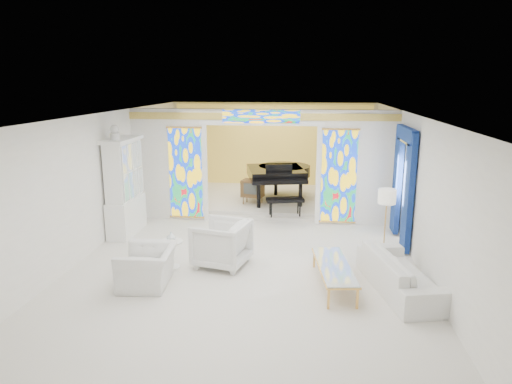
# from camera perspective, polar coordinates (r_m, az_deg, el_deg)

# --- Properties ---
(floor) EXTENTS (12.00, 12.00, 0.00)m
(floor) POSITION_cam_1_polar(r_m,az_deg,el_deg) (10.56, -0.47, -6.80)
(floor) COLOR silver
(floor) RESTS_ON ground
(ceiling) EXTENTS (7.00, 12.00, 0.02)m
(ceiling) POSITION_cam_1_polar(r_m,az_deg,el_deg) (9.92, -0.50, 9.66)
(ceiling) COLOR white
(ceiling) RESTS_ON wall_back
(wall_back) EXTENTS (7.00, 0.02, 3.00)m
(wall_back) POSITION_cam_1_polar(r_m,az_deg,el_deg) (16.02, 2.14, 5.76)
(wall_back) COLOR white
(wall_back) RESTS_ON floor
(wall_front) EXTENTS (7.00, 0.02, 3.00)m
(wall_front) POSITION_cam_1_polar(r_m,az_deg,el_deg) (4.56, -10.03, -15.16)
(wall_front) COLOR white
(wall_front) RESTS_ON floor
(wall_left) EXTENTS (0.02, 12.00, 3.00)m
(wall_left) POSITION_cam_1_polar(r_m,az_deg,el_deg) (11.11, -18.71, 1.55)
(wall_left) COLOR white
(wall_left) RESTS_ON floor
(wall_right) EXTENTS (0.02, 12.00, 3.00)m
(wall_right) POSITION_cam_1_polar(r_m,az_deg,el_deg) (10.32, 19.19, 0.63)
(wall_right) COLOR white
(wall_right) RESTS_ON floor
(partition_wall) EXTENTS (7.00, 0.22, 3.00)m
(partition_wall) POSITION_cam_1_polar(r_m,az_deg,el_deg) (12.05, 0.67, 3.91)
(partition_wall) COLOR white
(partition_wall) RESTS_ON floor
(stained_glass_left) EXTENTS (0.90, 0.04, 2.40)m
(stained_glass_left) POSITION_cam_1_polar(r_m,az_deg,el_deg) (12.38, -8.77, 2.35)
(stained_glass_left) COLOR gold
(stained_glass_left) RESTS_ON partition_wall
(stained_glass_right) EXTENTS (0.90, 0.04, 2.40)m
(stained_glass_right) POSITION_cam_1_polar(r_m,az_deg,el_deg) (11.98, 10.33, 1.91)
(stained_glass_right) COLOR gold
(stained_glass_right) RESTS_ON partition_wall
(stained_glass_transom) EXTENTS (2.00, 0.04, 0.34)m
(stained_glass_transom) POSITION_cam_1_polar(r_m,az_deg,el_deg) (11.81, 0.64, 9.41)
(stained_glass_transom) COLOR gold
(stained_glass_transom) RESTS_ON partition_wall
(alcove_platform) EXTENTS (6.80, 3.80, 0.18)m
(alcove_platform) POSITION_cam_1_polar(r_m,az_deg,el_deg) (14.43, 1.51, -0.82)
(alcove_platform) COLOR silver
(alcove_platform) RESTS_ON floor
(gold_curtain_back) EXTENTS (6.70, 0.10, 2.90)m
(gold_curtain_back) POSITION_cam_1_polar(r_m,az_deg,el_deg) (15.90, 2.11, 5.70)
(gold_curtain_back) COLOR #FADF57
(gold_curtain_back) RESTS_ON wall_back
(chandelier) EXTENTS (0.48, 0.48, 0.30)m
(chandelier) POSITION_cam_1_polar(r_m,az_deg,el_deg) (13.91, 2.37, 8.92)
(chandelier) COLOR gold
(chandelier) RESTS_ON ceiling
(blue_drapes) EXTENTS (0.14, 1.85, 2.65)m
(blue_drapes) POSITION_cam_1_polar(r_m,az_deg,el_deg) (10.95, 17.94, 1.86)
(blue_drapes) COLOR navy
(blue_drapes) RESTS_ON wall_right
(china_cabinet) EXTENTS (0.56, 1.46, 2.72)m
(china_cabinet) POSITION_cam_1_polar(r_m,az_deg,el_deg) (11.60, -16.09, 0.55)
(china_cabinet) COLOR white
(china_cabinet) RESTS_ON floor
(armchair_left) EXTENTS (1.03, 1.16, 0.71)m
(armchair_left) POSITION_cam_1_polar(r_m,az_deg,el_deg) (8.77, -13.37, -9.07)
(armchair_left) COLOR silver
(armchair_left) RESTS_ON floor
(armchair_right) EXTENTS (1.24, 1.22, 0.94)m
(armchair_right) POSITION_cam_1_polar(r_m,az_deg,el_deg) (9.40, -4.33, -6.42)
(armchair_right) COLOR white
(armchair_right) RESTS_ON floor
(sofa) EXTENTS (1.41, 2.47, 0.68)m
(sofa) POSITION_cam_1_polar(r_m,az_deg,el_deg) (8.75, 17.73, -9.54)
(sofa) COLOR white
(sofa) RESTS_ON floor
(side_table) EXTENTS (0.58, 0.58, 0.57)m
(side_table) POSITION_cam_1_polar(r_m,az_deg,el_deg) (9.42, -10.49, -7.17)
(side_table) COLOR white
(side_table) RESTS_ON floor
(vase) EXTENTS (0.21, 0.21, 0.19)m
(vase) POSITION_cam_1_polar(r_m,az_deg,el_deg) (9.33, -10.57, -5.49)
(vase) COLOR silver
(vase) RESTS_ON side_table
(coffee_table) EXTENTS (0.81, 1.94, 0.42)m
(coffee_table) POSITION_cam_1_polar(r_m,az_deg,el_deg) (8.59, 9.72, -9.17)
(coffee_table) COLOR silver
(coffee_table) RESTS_ON floor
(floor_lamp) EXTENTS (0.45, 0.45, 1.52)m
(floor_lamp) POSITION_cam_1_polar(r_m,az_deg,el_deg) (9.85, 16.04, -0.95)
(floor_lamp) COLOR gold
(floor_lamp) RESTS_ON floor
(grand_piano) EXTENTS (2.15, 3.31, 1.22)m
(grand_piano) POSITION_cam_1_polar(r_m,az_deg,el_deg) (13.81, 3.02, 2.39)
(grand_piano) COLOR black
(grand_piano) RESTS_ON alcove_platform
(tv_console) EXTENTS (0.70, 0.55, 0.72)m
(tv_console) POSITION_cam_1_polar(r_m,az_deg,el_deg) (13.35, -0.43, 0.45)
(tv_console) COLOR brown
(tv_console) RESTS_ON alcove_platform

